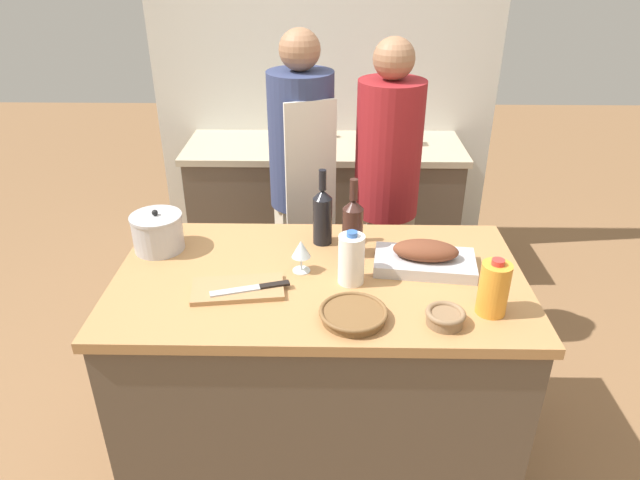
% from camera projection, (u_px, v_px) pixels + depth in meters
% --- Properties ---
extents(ground_plane, '(12.00, 12.00, 0.00)m').
position_uv_depth(ground_plane, '(319.00, 451.00, 2.57)').
color(ground_plane, '#8E6642').
extents(kitchen_island, '(1.53, 0.85, 0.93)m').
position_uv_depth(kitchen_island, '(319.00, 371.00, 2.35)').
color(kitchen_island, brown).
rests_on(kitchen_island, ground_plane).
extents(back_counter, '(1.75, 0.60, 0.89)m').
position_uv_depth(back_counter, '(324.00, 208.00, 3.80)').
color(back_counter, brown).
rests_on(back_counter, ground_plane).
extents(back_wall, '(2.25, 0.10, 2.55)m').
position_uv_depth(back_wall, '(325.00, 71.00, 3.72)').
color(back_wall, silver).
rests_on(back_wall, ground_plane).
extents(roasting_pan, '(0.40, 0.25, 0.11)m').
position_uv_depth(roasting_pan, '(425.00, 258.00, 2.16)').
color(roasting_pan, '#BCBCC1').
rests_on(roasting_pan, kitchen_island).
extents(wicker_basket, '(0.23, 0.23, 0.04)m').
position_uv_depth(wicker_basket, '(353.00, 314.00, 1.88)').
color(wicker_basket, brown).
rests_on(wicker_basket, kitchen_island).
extents(cutting_board, '(0.34, 0.21, 0.02)m').
position_uv_depth(cutting_board, '(238.00, 289.00, 2.03)').
color(cutting_board, '#AD7F51').
rests_on(cutting_board, kitchen_island).
extents(stock_pot, '(0.20, 0.20, 0.17)m').
position_uv_depth(stock_pot, '(158.00, 232.00, 2.27)').
color(stock_pot, '#B7B7BC').
rests_on(stock_pot, kitchen_island).
extents(mixing_bowl, '(0.13, 0.13, 0.05)m').
position_uv_depth(mixing_bowl, '(445.00, 317.00, 1.85)').
color(mixing_bowl, '#846647').
rests_on(mixing_bowl, kitchen_island).
extents(juice_jug, '(0.10, 0.10, 0.20)m').
position_uv_depth(juice_jug, '(494.00, 288.00, 1.88)').
color(juice_jug, orange).
rests_on(juice_jug, kitchen_island).
extents(milk_jug, '(0.10, 0.10, 0.21)m').
position_uv_depth(milk_jug, '(351.00, 259.00, 2.05)').
color(milk_jug, white).
rests_on(milk_jug, kitchen_island).
extents(wine_bottle_green, '(0.08, 0.08, 0.32)m').
position_uv_depth(wine_bottle_green, '(322.00, 215.00, 2.30)').
color(wine_bottle_green, black).
rests_on(wine_bottle_green, kitchen_island).
extents(wine_bottle_dark, '(0.08, 0.08, 0.32)m').
position_uv_depth(wine_bottle_dark, '(353.00, 226.00, 2.21)').
color(wine_bottle_dark, '#381E19').
rests_on(wine_bottle_dark, kitchen_island).
extents(wine_glass_left, '(0.07, 0.07, 0.13)m').
position_uv_depth(wine_glass_left, '(301.00, 250.00, 2.11)').
color(wine_glass_left, silver).
rests_on(wine_glass_left, kitchen_island).
extents(knife_chef, '(0.28, 0.11, 0.01)m').
position_uv_depth(knife_chef, '(253.00, 288.00, 2.01)').
color(knife_chef, '#B7B7BC').
rests_on(knife_chef, cutting_board).
extents(stand_mixer, '(0.18, 0.14, 0.34)m').
position_uv_depth(stand_mixer, '(375.00, 123.00, 3.51)').
color(stand_mixer, '#B22323').
rests_on(stand_mixer, back_counter).
extents(condiment_bottle_tall, '(0.05, 0.05, 0.19)m').
position_uv_depth(condiment_bottle_tall, '(317.00, 125.00, 3.68)').
color(condiment_bottle_tall, '#332D28').
rests_on(condiment_bottle_tall, back_counter).
extents(condiment_bottle_short, '(0.06, 0.06, 0.16)m').
position_uv_depth(condiment_bottle_short, '(295.00, 129.00, 3.64)').
color(condiment_bottle_short, '#B28E2D').
rests_on(condiment_bottle_short, back_counter).
extents(person_cook_aproned, '(0.34, 0.36, 1.69)m').
position_uv_depth(person_cook_aproned, '(302.00, 180.00, 2.94)').
color(person_cook_aproned, beige).
rests_on(person_cook_aproned, ground_plane).
extents(person_cook_guest, '(0.32, 0.32, 1.66)m').
position_uv_depth(person_cook_guest, '(386.00, 189.00, 2.87)').
color(person_cook_guest, beige).
rests_on(person_cook_guest, ground_plane).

